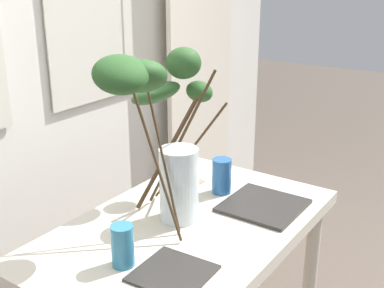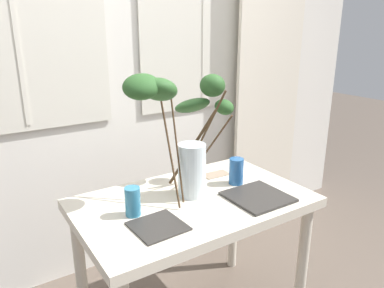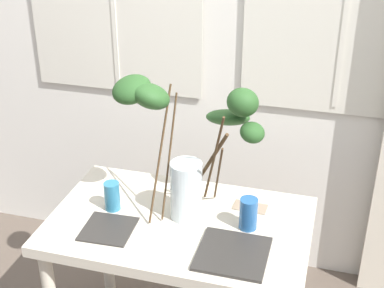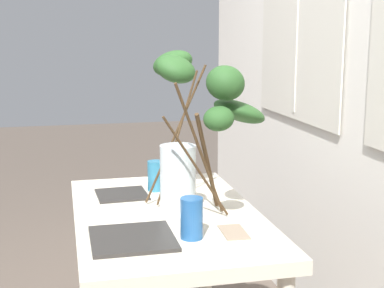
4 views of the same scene
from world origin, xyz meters
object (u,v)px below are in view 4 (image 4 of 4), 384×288
object	(u,v)px
drinking_glass_blue_left	(155,176)
drinking_glass_blue_right	(192,218)
dining_table	(167,236)
plate_square_left	(122,194)
plate_square_right	(132,238)
vase_with_branches	(192,121)

from	to	relation	value
drinking_glass_blue_left	drinking_glass_blue_right	distance (m)	0.61
dining_table	plate_square_left	xyz separation A→B (m)	(-0.27, -0.14, 0.10)
dining_table	plate_square_right	bearing A→B (deg)	-31.55
drinking_glass_blue_right	plate_square_right	size ratio (longest dim) A/B	0.51
drinking_glass_blue_left	plate_square_left	bearing A→B (deg)	-74.19
dining_table	drinking_glass_blue_left	bearing A→B (deg)	178.32
vase_with_branches	drinking_glass_blue_right	xyz separation A→B (m)	(0.28, -0.07, -0.29)
vase_with_branches	plate_square_left	xyz separation A→B (m)	(-0.29, -0.24, -0.35)
vase_with_branches	plate_square_left	world-z (taller)	vase_with_branches
vase_with_branches	plate_square_left	bearing A→B (deg)	-139.77
drinking_glass_blue_left	plate_square_right	distance (m)	0.62
vase_with_branches	plate_square_left	size ratio (longest dim) A/B	3.16
dining_table	drinking_glass_blue_right	distance (m)	0.34
plate_square_right	drinking_glass_blue_left	bearing A→B (deg)	163.30
plate_square_right	drinking_glass_blue_right	bearing A→B (deg)	83.30
plate_square_left	plate_square_right	size ratio (longest dim) A/B	0.76
dining_table	plate_square_right	xyz separation A→B (m)	(0.27, -0.17, 0.10)
vase_with_branches	dining_table	bearing A→B (deg)	-99.01
plate_square_left	dining_table	bearing A→B (deg)	28.00
plate_square_right	plate_square_left	bearing A→B (deg)	177.65
dining_table	plate_square_left	size ratio (longest dim) A/B	5.36
dining_table	plate_square_left	bearing A→B (deg)	-152.00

